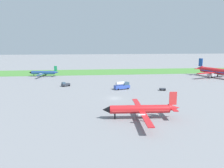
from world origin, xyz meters
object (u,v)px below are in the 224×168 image
object	(u,v)px
pushback_tug_by_runway	(65,84)
baggage_cart_near_gate	(162,89)
airplane_parked_jet_far	(216,71)
airplane_taxiing_turboprop	(44,73)
fuel_truck_midfield	(122,86)
airplane_foreground_turboprop	(141,109)

from	to	relation	value
pushback_tug_by_runway	baggage_cart_near_gate	bearing A→B (deg)	133.35
airplane_parked_jet_far	baggage_cart_near_gate	distance (m)	50.47
airplane_taxiing_turboprop	fuel_truck_midfield	world-z (taller)	airplane_taxiing_turboprop
airplane_parked_jet_far	baggage_cart_near_gate	bearing A→B (deg)	-75.19
pushback_tug_by_runway	fuel_truck_midfield	bearing A→B (deg)	131.07
fuel_truck_midfield	pushback_tug_by_runway	bearing A→B (deg)	141.93
airplane_parked_jet_far	airplane_taxiing_turboprop	bearing A→B (deg)	-119.89
airplane_foreground_turboprop	baggage_cart_near_gate	xyz separation A→B (m)	(16.81, 32.72, -1.99)
baggage_cart_near_gate	pushback_tug_by_runway	world-z (taller)	pushback_tug_by_runway
baggage_cart_near_gate	pushback_tug_by_runway	xyz separation A→B (m)	(-40.35, 13.18, 0.34)
airplane_parked_jet_far	fuel_truck_midfield	size ratio (longest dim) A/B	3.93
airplane_taxiing_turboprop	airplane_foreground_turboprop	bearing A→B (deg)	125.30
baggage_cart_near_gate	airplane_taxiing_turboprop	bearing A→B (deg)	149.52
airplane_parked_jet_far	pushback_tug_by_runway	size ratio (longest dim) A/B	6.76
fuel_truck_midfield	pushback_tug_by_runway	world-z (taller)	fuel_truck_midfield
baggage_cart_near_gate	pushback_tug_by_runway	size ratio (longest dim) A/B	0.65
fuel_truck_midfield	airplane_foreground_turboprop	bearing A→B (deg)	-108.87
airplane_parked_jet_far	airplane_foreground_turboprop	bearing A→B (deg)	-63.82
airplane_taxiing_turboprop	baggage_cart_near_gate	world-z (taller)	airplane_taxiing_turboprop
airplane_foreground_turboprop	airplane_parked_jet_far	xyz separation A→B (m)	(57.70, 62.16, 1.05)
airplane_foreground_turboprop	pushback_tug_by_runway	xyz separation A→B (m)	(-23.53, 45.90, -1.65)
airplane_foreground_turboprop	fuel_truck_midfield	size ratio (longest dim) A/B	3.38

